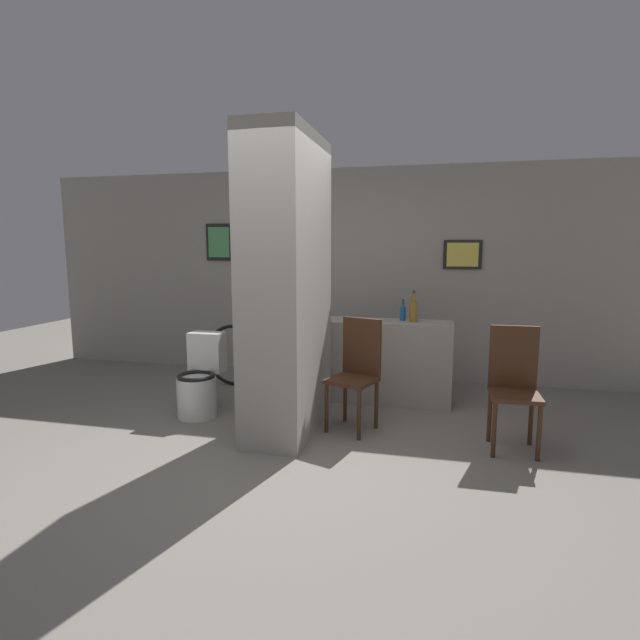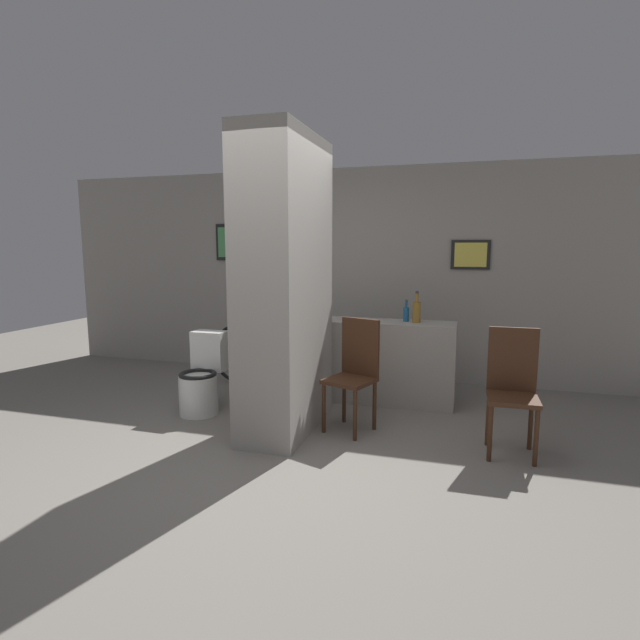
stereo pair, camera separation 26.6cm
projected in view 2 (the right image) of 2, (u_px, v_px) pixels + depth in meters
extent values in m
plane|color=slate|center=(266.00, 454.00, 3.99)|extent=(14.00, 14.00, 0.00)
cube|color=gray|center=(346.00, 274.00, 6.29)|extent=(8.00, 0.06, 2.60)
cube|color=black|center=(229.00, 242.00, 6.65)|extent=(0.36, 0.02, 0.48)
cube|color=#4C9959|center=(228.00, 242.00, 6.63)|extent=(0.30, 0.01, 0.39)
cube|color=black|center=(471.00, 255.00, 5.79)|extent=(0.44, 0.02, 0.34)
cube|color=#E0CC4C|center=(471.00, 255.00, 5.77)|extent=(0.36, 0.01, 0.28)
cube|color=gray|center=(285.00, 286.00, 4.40)|extent=(0.52, 1.22, 2.60)
cylinder|color=#593319|center=(245.00, 258.00, 4.20)|extent=(0.03, 0.40, 0.40)
cylinder|color=red|center=(243.00, 258.00, 4.21)|extent=(0.01, 0.07, 0.07)
cube|color=gray|center=(385.00, 362.00, 5.29)|extent=(1.44, 0.44, 0.87)
cylinder|color=white|center=(199.00, 395.00, 4.92)|extent=(0.38, 0.38, 0.39)
torus|color=black|center=(198.00, 374.00, 4.89)|extent=(0.37, 0.37, 0.04)
cube|color=white|center=(210.00, 351.00, 5.10)|extent=(0.34, 0.20, 0.40)
cylinder|color=#422616|center=(324.00, 408.00, 4.43)|extent=(0.04, 0.04, 0.45)
cylinder|color=#422616|center=(355.00, 415.00, 4.24)|extent=(0.04, 0.04, 0.45)
cylinder|color=#422616|center=(344.00, 399.00, 4.70)|extent=(0.04, 0.04, 0.45)
cylinder|color=#422616|center=(375.00, 406.00, 4.50)|extent=(0.04, 0.04, 0.45)
cube|color=#422616|center=(350.00, 381.00, 4.43)|extent=(0.49, 0.49, 0.04)
cube|color=#422616|center=(360.00, 347.00, 4.53)|extent=(0.37, 0.16, 0.52)
cylinder|color=#422616|center=(490.00, 434.00, 3.83)|extent=(0.04, 0.04, 0.45)
cylinder|color=#422616|center=(536.00, 438.00, 3.74)|extent=(0.04, 0.04, 0.45)
cylinder|color=#422616|center=(488.00, 419.00, 4.15)|extent=(0.04, 0.04, 0.45)
cylinder|color=#422616|center=(531.00, 423.00, 4.06)|extent=(0.04, 0.04, 0.45)
cube|color=#422616|center=(513.00, 399.00, 3.91)|extent=(0.39, 0.39, 0.04)
cube|color=#422616|center=(513.00, 359.00, 4.04)|extent=(0.38, 0.04, 0.52)
torus|color=black|center=(240.00, 354.00, 5.96)|extent=(0.74, 0.04, 0.74)
torus|color=black|center=(316.00, 359.00, 5.69)|extent=(0.74, 0.04, 0.74)
cylinder|color=#266633|center=(277.00, 341.00, 5.80)|extent=(0.88, 0.04, 0.04)
cylinder|color=#266633|center=(258.00, 340.00, 5.87)|extent=(0.03, 0.03, 0.38)
cylinder|color=#266633|center=(312.00, 343.00, 5.67)|extent=(0.03, 0.03, 0.35)
cube|color=black|center=(258.00, 322.00, 5.83)|extent=(0.16, 0.06, 0.04)
cylinder|color=#262626|center=(312.00, 328.00, 5.65)|extent=(0.03, 0.42, 0.03)
cylinder|color=olive|center=(417.00, 312.00, 5.12)|extent=(0.08, 0.08, 0.21)
cylinder|color=olive|center=(417.00, 298.00, 5.10)|extent=(0.03, 0.03, 0.09)
sphere|color=#333333|center=(417.00, 292.00, 5.09)|extent=(0.03, 0.03, 0.03)
cylinder|color=#19598C|center=(406.00, 314.00, 5.21)|extent=(0.06, 0.06, 0.15)
cylinder|color=#19598C|center=(406.00, 304.00, 5.20)|extent=(0.03, 0.03, 0.06)
sphere|color=#333333|center=(406.00, 301.00, 5.19)|extent=(0.03, 0.03, 0.03)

